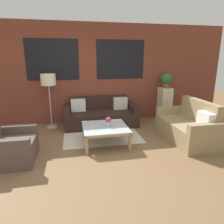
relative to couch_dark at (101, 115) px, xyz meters
name	(u,v)px	position (x,y,z in m)	size (l,w,h in m)	color
ground_plane	(101,158)	(-0.28, -1.95, -0.28)	(16.00, 16.00, 0.00)	brown
wall_back_brick	(88,74)	(-0.28, 0.49, 1.13)	(8.40, 0.09, 2.80)	brown
rug	(101,134)	(-0.09, -0.73, -0.28)	(1.83, 1.45, 0.00)	beige
couch_dark	(101,115)	(0.00, 0.00, 0.00)	(1.99, 0.88, 0.78)	black
settee_vintage	(188,127)	(1.82, -1.45, 0.03)	(0.80, 1.59, 0.92)	#99845B
armchair_corner	(10,147)	(-1.93, -1.71, 0.00)	(0.80, 0.88, 0.84)	brown
coffee_table	(105,129)	(-0.09, -1.31, 0.07)	(0.96, 0.96, 0.41)	silver
floor_lamp	(48,82)	(-1.34, 0.07, 0.97)	(0.38, 0.38, 1.46)	#B2B2B7
drawer_cabinet	(164,104)	(2.02, 0.20, 0.21)	(0.33, 0.43, 0.97)	beige
potted_plant	(166,80)	(2.02, 0.20, 0.94)	(0.33, 0.33, 0.44)	brown
flower_vase	(108,121)	(-0.02, -1.32, 0.25)	(0.12, 0.12, 0.21)	#ADBCC6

